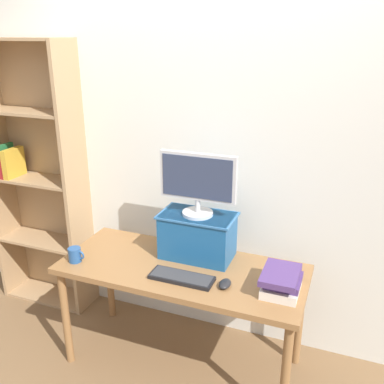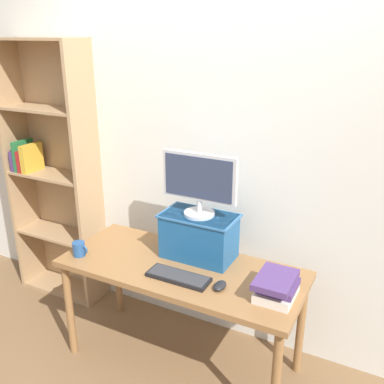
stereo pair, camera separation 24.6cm
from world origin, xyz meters
The scene contains 10 objects.
ground_plane centered at (0.00, 0.00, 0.00)m, with size 12.00×12.00×0.00m, color brown.
back_wall centered at (0.00, 0.48, 1.30)m, with size 7.00×0.08×2.60m.
desk centered at (0.00, 0.00, 0.63)m, with size 1.49×0.63×0.71m.
bookshelf_unit centered at (-1.31, 0.33, 1.02)m, with size 0.74×0.28×2.01m.
riser_box centered at (0.04, 0.16, 0.86)m, with size 0.47×0.27×0.29m.
computer_monitor centered at (0.04, 0.16, 1.21)m, with size 0.47×0.19×0.39m.
keyboard centered at (0.05, -0.13, 0.72)m, with size 0.37×0.13×0.02m.
computer_mouse centered at (0.31, -0.11, 0.73)m, with size 0.06×0.10×0.04m.
book_stack centered at (0.61, -0.05, 0.77)m, with size 0.21×0.27×0.12m.
coffee_mug centered at (-0.64, -0.18, 0.76)m, with size 0.11×0.08×0.09m.
Camera 2 is at (1.10, -1.99, 2.03)m, focal length 40.00 mm.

